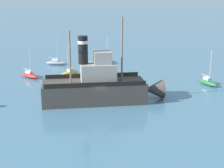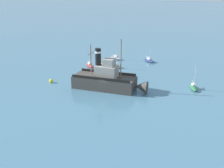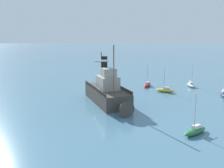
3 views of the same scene
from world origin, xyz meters
TOP-DOWN VIEW (x-y plane):
  - ground_plane at (0.00, 0.00)m, footprint 600.00×600.00m
  - old_tugboat at (-1.24, 0.19)m, footprint 7.11×14.79m
  - sailboat_red at (-11.47, -11.72)m, footprint 2.99×3.79m
  - sailboat_green at (-9.95, 14.31)m, footprint 3.85×2.84m
  - sailboat_navy at (-23.50, -1.53)m, footprint 2.60×3.91m
  - sailboat_yellow at (-13.64, -6.10)m, footprint 3.81×2.94m
  - sailboat_grey at (-21.03, -10.13)m, footprint 1.34×3.86m
  - mooring_buoy at (2.06, -11.43)m, footprint 0.80×0.80m

SIDE VIEW (x-z plane):
  - ground_plane at x=0.00m, z-range 0.00..0.00m
  - mooring_buoy at x=2.06m, z-range 0.00..0.80m
  - sailboat_red at x=-11.47m, z-range -2.02..2.88m
  - sailboat_green at x=-9.95m, z-range -2.02..2.88m
  - sailboat_navy at x=-23.50m, z-range -2.02..2.88m
  - sailboat_yellow at x=-13.64m, z-range -2.02..2.88m
  - sailboat_grey at x=-21.03m, z-range -2.02..2.88m
  - old_tugboat at x=-1.24m, z-range -3.12..6.78m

